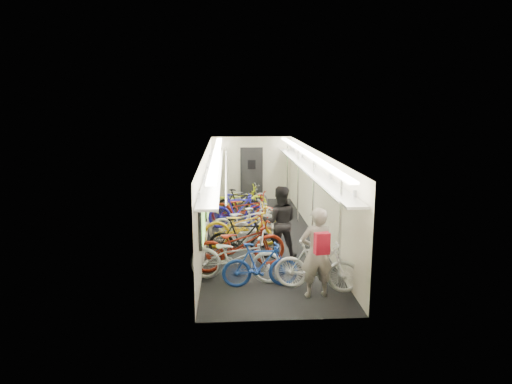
{
  "coord_description": "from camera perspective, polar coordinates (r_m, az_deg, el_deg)",
  "views": [
    {
      "loc": [
        -0.93,
        -12.21,
        3.68
      ],
      "look_at": [
        -0.11,
        0.57,
        1.15
      ],
      "focal_mm": 32.0,
      "sensor_mm": 36.0,
      "label": 1
    }
  ],
  "objects": [
    {
      "name": "bicycle_12",
      "position": [
        15.68,
        -1.51,
        -0.69
      ],
      "size": [
        1.83,
        1.02,
        0.91
      ],
      "primitive_type": "imported",
      "rotation": [
        0.0,
        0.0,
        1.83
      ],
      "color": "slate",
      "rests_on": "ground"
    },
    {
      "name": "bicycle_5",
      "position": [
        12.15,
        0.16,
        -4.09
      ],
      "size": [
        1.65,
        1.07,
        0.97
      ],
      "primitive_type": "imported",
      "rotation": [
        0.0,
        0.0,
        1.99
      ],
      "color": "silver",
      "rests_on": "ground"
    },
    {
      "name": "bicycle_8",
      "position": [
        13.52,
        -1.5,
        -2.2
      ],
      "size": [
        2.23,
        1.46,
        1.11
      ],
      "primitive_type": "imported",
      "rotation": [
        0.0,
        0.0,
        1.19
      ],
      "color": "maroon",
      "rests_on": "ground"
    },
    {
      "name": "bicycle_4",
      "position": [
        11.77,
        -1.63,
        -4.25
      ],
      "size": [
        2.19,
        1.05,
        1.1
      ],
      "primitive_type": "imported",
      "rotation": [
        0.0,
        0.0,
        1.73
      ],
      "color": "gold",
      "rests_on": "ground"
    },
    {
      "name": "bicycle_7",
      "position": [
        13.52,
        -2.31,
        -2.34
      ],
      "size": [
        1.77,
        0.61,
        1.04
      ],
      "primitive_type": "imported",
      "rotation": [
        0.0,
        0.0,
        1.64
      ],
      "color": "#221DAF",
      "rests_on": "ground"
    },
    {
      "name": "bicycle_3",
      "position": [
        10.92,
        -1.7,
        -5.81
      ],
      "size": [
        1.67,
        0.63,
        0.98
      ],
      "primitive_type": "imported",
      "rotation": [
        0.0,
        0.0,
        1.47
      ],
      "color": "black",
      "rests_on": "ground"
    },
    {
      "name": "passenger_mid",
      "position": [
        10.9,
        3.01,
        -3.77
      ],
      "size": [
        0.9,
        0.72,
        1.74
      ],
      "primitive_type": "imported",
      "rotation": [
        0.0,
        0.0,
        3.06
      ],
      "color": "black",
      "rests_on": "ground"
    },
    {
      "name": "bicycle_1",
      "position": [
        9.29,
        0.52,
        -9.1
      ],
      "size": [
        1.55,
        0.48,
        0.93
      ],
      "primitive_type": "imported",
      "rotation": [
        0.0,
        0.0,
        1.6
      ],
      "color": "#193A98",
      "rests_on": "ground"
    },
    {
      "name": "passenger_near",
      "position": [
        8.8,
        7.58,
        -7.51
      ],
      "size": [
        0.69,
        0.49,
        1.76
      ],
      "primitive_type": "imported",
      "rotation": [
        0.0,
        0.0,
        3.26
      ],
      "color": "gray",
      "rests_on": "ground"
    },
    {
      "name": "train_car_shell",
      "position": [
        13.1,
        -1.15,
        2.28
      ],
      "size": [
        10.0,
        10.0,
        10.0
      ],
      "color": "black",
      "rests_on": "ground"
    },
    {
      "name": "backpack",
      "position": [
        8.02,
        8.24,
        -6.38
      ],
      "size": [
        0.28,
        0.18,
        0.38
      ],
      "primitive_type": "cube",
      "rotation": [
        0.0,
        0.0,
        0.18
      ],
      "color": "#AC1127",
      "rests_on": "passenger_near"
    },
    {
      "name": "bicycle_10",
      "position": [
        15.22,
        -2.03,
        -0.97
      ],
      "size": [
        1.89,
        0.85,
        0.96
      ],
      "primitive_type": "imported",
      "rotation": [
        0.0,
        0.0,
        1.69
      ],
      "color": "#CFE015",
      "rests_on": "ground"
    },
    {
      "name": "bicycle_9",
      "position": [
        14.66,
        -2.03,
        -1.47
      ],
      "size": [
        1.63,
        0.91,
        0.94
      ],
      "primitive_type": "imported",
      "rotation": [
        0.0,
        0.0,
        1.25
      ],
      "color": "black",
      "rests_on": "ground"
    },
    {
      "name": "bicycle_6",
      "position": [
        12.35,
        -1.49,
        -3.67
      ],
      "size": [
        2.08,
        1.22,
        1.03
      ],
      "primitive_type": "imported",
      "rotation": [
        0.0,
        0.0,
        1.86
      ],
      "color": "#A9AAAD",
      "rests_on": "ground"
    },
    {
      "name": "bicycle_2",
      "position": [
        10.23,
        -2.08,
        -6.56
      ],
      "size": [
        2.28,
        1.33,
        1.13
      ],
      "primitive_type": "imported",
      "rotation": [
        0.0,
        0.0,
        1.85
      ],
      "color": "maroon",
      "rests_on": "ground"
    },
    {
      "name": "bicycle_0",
      "position": [
        9.57,
        -2.49,
        -8.07
      ],
      "size": [
        2.12,
        1.18,
        1.06
      ],
      "primitive_type": "imported",
      "rotation": [
        0.0,
        0.0,
        1.32
      ],
      "color": "silver",
      "rests_on": "ground"
    },
    {
      "name": "bicycle_11",
      "position": [
        9.19,
        7.64,
        -9.12
      ],
      "size": [
        1.76,
        0.95,
        1.02
      ],
      "primitive_type": "imported",
      "rotation": [
        0.0,
        0.0,
        1.28
      ],
      "color": "silver",
      "rests_on": "ground"
    }
  ]
}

